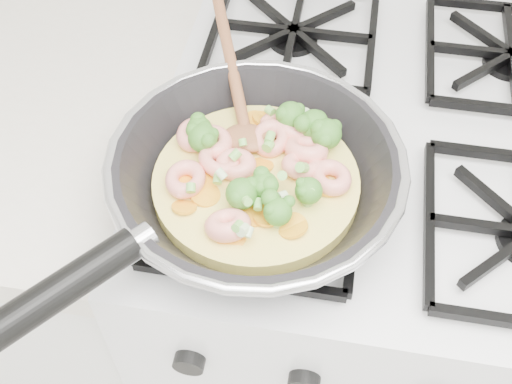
# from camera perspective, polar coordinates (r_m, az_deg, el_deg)

# --- Properties ---
(stove) EXTENTS (0.60, 0.60, 0.92)m
(stove) POSITION_cam_1_polar(r_m,az_deg,el_deg) (1.17, 8.76, -9.57)
(stove) COLOR white
(stove) RESTS_ON ground
(skillet) EXTENTS (0.38, 0.56, 0.10)m
(skillet) POSITION_cam_1_polar(r_m,az_deg,el_deg) (0.67, -0.25, 1.59)
(skillet) COLOR black
(skillet) RESTS_ON stove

